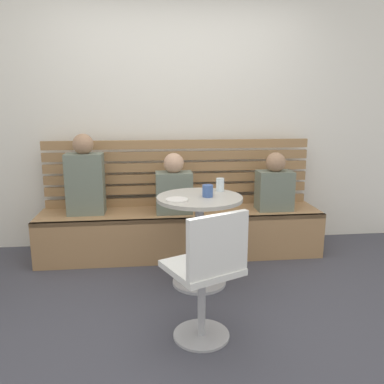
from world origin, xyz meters
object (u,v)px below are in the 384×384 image
at_px(person_adult, 85,178).
at_px(person_child_left, 174,187).
at_px(white_chair, 207,272).
at_px(cup_water_clear, 220,185).
at_px(cup_mug_blue, 208,191).
at_px(plate_small, 177,200).
at_px(person_child_middle, 275,185).
at_px(booth_bench, 181,233).
at_px(cafe_table, 199,223).

height_order(person_adult, person_child_left, person_adult).
bearing_deg(person_child_left, white_chair, -85.86).
bearing_deg(white_chair, cup_water_clear, 75.60).
bearing_deg(person_adult, cup_mug_blue, -34.09).
height_order(person_child_left, cup_water_clear, person_child_left).
distance_m(person_child_left, plate_small, 0.74).
bearing_deg(plate_small, person_child_middle, 36.24).
bearing_deg(booth_bench, white_chair, -88.61).
bearing_deg(person_child_left, booth_bench, 24.88).
relative_size(person_child_left, cup_water_clear, 5.19).
distance_m(booth_bench, person_child_left, 0.47).
distance_m(person_child_middle, cup_water_clear, 0.78).
bearing_deg(cup_mug_blue, white_chair, -98.52).
bearing_deg(cafe_table, booth_bench, 97.99).
distance_m(person_adult, plate_small, 1.13).
bearing_deg(plate_small, cup_water_clear, 36.54).
bearing_deg(person_child_middle, booth_bench, 177.93).
height_order(cafe_table, plate_small, plate_small).
xyz_separation_m(cafe_table, person_adult, (-0.98, 0.69, 0.26)).
xyz_separation_m(cup_mug_blue, cup_water_clear, (0.13, 0.19, 0.01)).
distance_m(cafe_table, cup_water_clear, 0.38).
bearing_deg(cup_water_clear, cup_mug_blue, -124.89).
distance_m(booth_bench, plate_small, 0.94).
height_order(cup_water_clear, plate_small, cup_water_clear).
bearing_deg(cup_water_clear, person_child_middle, 36.05).
bearing_deg(person_child_middle, white_chair, -121.33).
relative_size(white_chair, person_child_middle, 1.51).
xyz_separation_m(cup_water_clear, plate_small, (-0.38, -0.28, -0.05)).
distance_m(person_adult, cup_mug_blue, 1.26).
bearing_deg(cup_water_clear, booth_bench, 120.72).
relative_size(cafe_table, cup_water_clear, 6.73).
xyz_separation_m(booth_bench, person_adult, (-0.89, 0.03, 0.55)).
distance_m(white_chair, person_child_left, 1.46).
distance_m(person_child_middle, plate_small, 1.25).
relative_size(person_adult, cup_water_clear, 6.82).
relative_size(person_adult, cup_mug_blue, 7.90).
bearing_deg(booth_bench, cup_mug_blue, -77.18).
relative_size(person_child_left, cup_mug_blue, 6.00).
xyz_separation_m(white_chair, cup_mug_blue, (0.12, 0.79, 0.32)).
relative_size(white_chair, plate_small, 5.00).
bearing_deg(person_child_left, plate_small, -92.09).
relative_size(booth_bench, cup_water_clear, 24.55).
distance_m(booth_bench, person_child_middle, 1.02).
distance_m(booth_bench, cafe_table, 0.73).
xyz_separation_m(cafe_table, cup_water_clear, (0.20, 0.18, 0.28)).
height_order(booth_bench, cafe_table, cafe_table).
bearing_deg(cup_water_clear, person_child_left, 128.19).
height_order(cafe_table, person_adult, person_adult).
bearing_deg(person_child_middle, cup_mug_blue, -139.53).
bearing_deg(cafe_table, white_chair, -94.05).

